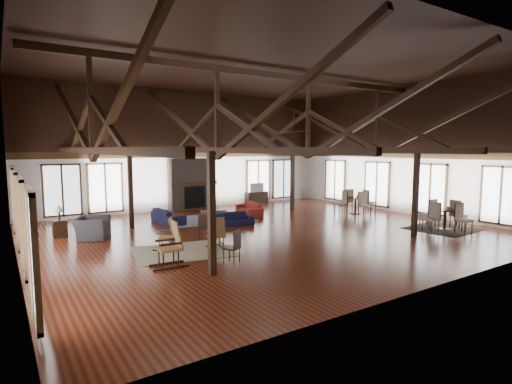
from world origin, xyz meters
TOP-DOWN VIEW (x-y plane):
  - floor at (0.00, 0.00)m, footprint 16.00×16.00m
  - ceiling at (0.00, 0.00)m, footprint 16.00×14.00m
  - wall_back at (0.00, 7.00)m, footprint 16.00×0.02m
  - wall_front at (0.00, -7.00)m, footprint 16.00×0.02m
  - wall_left at (-8.00, 0.00)m, footprint 0.02×14.00m
  - wall_right at (8.00, 0.00)m, footprint 0.02×14.00m
  - roof_truss at (0.00, 0.00)m, footprint 15.60×14.07m
  - post_grid at (0.00, 0.00)m, footprint 8.16×7.16m
  - fireplace at (0.00, 6.67)m, footprint 2.50×0.69m
  - ceiling_fan at (0.50, -1.00)m, footprint 1.60×1.60m
  - sofa_navy_front at (-0.44, 1.83)m, footprint 1.88×1.08m
  - sofa_navy_left at (-2.42, 3.72)m, footprint 2.00×0.84m
  - sofa_orange at (1.61, 3.75)m, footprint 1.97×1.06m
  - coffee_table at (-0.45, 3.43)m, footprint 1.07×0.54m
  - vase at (-0.45, 3.44)m, footprint 0.22×0.22m
  - armchair at (-5.69, 2.31)m, footprint 1.49×1.42m
  - side_table_lamp at (-6.59, 3.23)m, footprint 0.45×0.45m
  - rocking_chair_a at (-4.00, -0.55)m, footprint 0.86×0.74m
  - rocking_chair_b at (-2.74, -1.34)m, footprint 0.50×0.82m
  - rocking_chair_c at (-4.55, -2.27)m, footprint 0.98×0.58m
  - side_chair_a at (-2.53, -0.02)m, footprint 0.55×0.55m
  - side_chair_b at (-3.06, -2.96)m, footprint 0.53×0.53m
  - cafe_table_near at (6.00, -3.42)m, footprint 2.11×2.11m
  - cafe_table_far at (5.97, 1.12)m, footprint 2.15×2.15m
  - cup_near at (6.08, -3.47)m, footprint 0.15×0.15m
  - cup_far at (6.01, 1.03)m, footprint 0.16×0.16m
  - tv_console at (3.98, 6.75)m, footprint 1.30×0.49m
  - television at (3.95, 6.75)m, footprint 0.88×0.12m
  - rug_tan at (-3.73, -1.03)m, footprint 3.24×2.73m
  - rug_navy at (-0.53, 3.43)m, footprint 3.85×3.13m
  - rug_dark at (6.04, -3.32)m, footprint 2.54×2.34m

SIDE VIEW (x-z plane):
  - floor at x=0.00m, z-range 0.00..0.00m
  - rug_tan at x=-3.73m, z-range 0.00..0.01m
  - rug_navy at x=-0.53m, z-range 0.00..0.01m
  - rug_dark at x=6.04m, z-range 0.00..0.01m
  - sofa_navy_front at x=-0.44m, z-range 0.00..0.52m
  - sofa_orange at x=1.61m, z-range 0.00..0.54m
  - sofa_navy_left at x=-2.42m, z-range 0.00..0.58m
  - tv_console at x=3.98m, z-range 0.00..0.65m
  - coffee_table at x=-0.45m, z-range 0.15..0.56m
  - armchair at x=-5.69m, z-range 0.00..0.76m
  - side_table_lamp at x=-6.59m, z-range -0.14..1.02m
  - rocking_chair_a at x=-4.00m, z-range -0.03..0.96m
  - rocking_chair_b at x=-2.74m, z-range -0.03..0.98m
  - vase at x=-0.45m, z-range 0.41..0.60m
  - side_chair_a at x=-2.53m, z-range 0.07..0.99m
  - side_chair_b at x=-3.06m, z-range 0.07..1.00m
  - cafe_table_near at x=6.00m, z-range 0.00..1.09m
  - cafe_table_far at x=5.97m, z-range 0.00..1.10m
  - rocking_chair_c at x=-4.55m, z-range -0.04..1.18m
  - cup_near at x=6.08m, z-range 0.78..0.89m
  - cup_far at x=6.01m, z-range 0.79..0.90m
  - television at x=3.95m, z-range 0.65..1.15m
  - fireplace at x=0.00m, z-range -0.01..2.59m
  - post_grid at x=0.00m, z-range 0.00..3.05m
  - wall_back at x=0.00m, z-range 0.00..6.00m
  - wall_front at x=0.00m, z-range 0.00..6.00m
  - wall_left at x=-8.00m, z-range 0.00..6.00m
  - wall_right at x=8.00m, z-range 0.00..6.00m
  - ceiling_fan at x=0.50m, z-range 3.36..4.11m
  - roof_truss at x=0.00m, z-range 2.46..5.60m
  - ceiling at x=0.00m, z-range 5.99..6.01m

